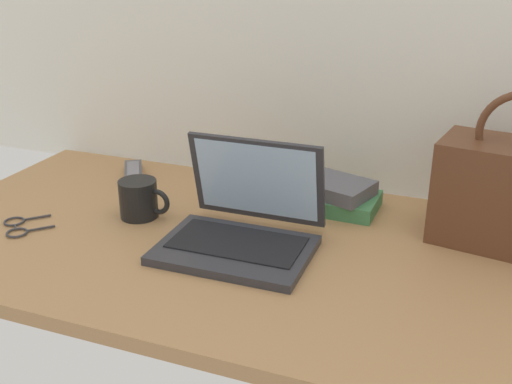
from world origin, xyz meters
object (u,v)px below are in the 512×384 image
remote_control_near (133,173)px  book_stack (337,196)px  eyeglasses (17,227)px  laptop (243,225)px  coffee_mug (139,198)px

remote_control_near → book_stack: (0.57, -0.01, 0.02)m
book_stack → eyeglasses: bearing=-150.3°
laptop → coffee_mug: 0.28m
remote_control_near → book_stack: 0.57m
coffee_mug → remote_control_near: size_ratio=0.78×
remote_control_near → coffee_mug: bearing=-54.9°
book_stack → coffee_mug: bearing=-153.1°
coffee_mug → book_stack: bearing=26.9°
remote_control_near → eyeglasses: (-0.07, -0.37, -0.01)m
eyeglasses → laptop: bearing=12.3°
coffee_mug → eyeglasses: (-0.22, -0.15, -0.04)m
eyeglasses → coffee_mug: bearing=34.4°
remote_control_near → book_stack: book_stack is taller
eyeglasses → remote_control_near: bearing=78.7°
coffee_mug → remote_control_near: 0.27m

